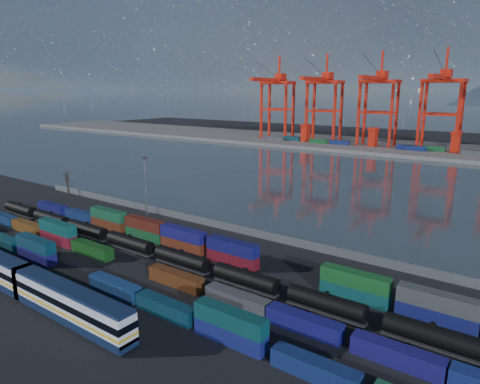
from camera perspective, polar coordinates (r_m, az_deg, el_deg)
The scene contains 13 objects.
ground at distance 88.14m, azimuth -11.70°, elevation -10.03°, with size 700.00×700.00×0.00m, color black.
harbor_water at distance 173.42m, azimuth 14.71°, elevation 1.44°, with size 700.00×700.00×0.00m, color #2F3C44.
far_quay at distance 272.70m, azimuth 22.89°, elevation 5.26°, with size 700.00×70.00×2.00m, color #514F4C.
container_row_south at distance 82.02m, azimuth -18.06°, elevation -10.88°, with size 138.94×2.34×4.98m.
container_row_mid at distance 90.31m, azimuth -15.34°, elevation -8.62°, with size 140.95×2.41×5.13m.
container_row_north at distance 88.88m, azimuth -2.07°, elevation -7.99°, with size 140.82×2.39×5.10m.
tanker_string at distance 86.50m, azimuth -7.76°, elevation -8.87°, with size 137.15×2.83×4.04m.
waterfront_fence at distance 107.20m, azimuth -0.63°, elevation -4.88°, with size 160.12×0.12×2.20m.
bare_tree at distance 154.42m, azimuth -22.02°, elevation 1.14°, with size 2.36×2.29×8.87m.
yard_light_mast at distance 123.38m, azimuth -12.47°, elevation 1.23°, with size 1.60×0.40×16.60m.
gantry_cranes at distance 266.09m, azimuth 21.63°, elevation 12.60°, with size 197.07×42.37×57.38m.
quay_containers at distance 261.18m, azimuth 19.84°, elevation 5.72°, with size 172.58×10.99×2.60m.
straddle_carriers at distance 262.85m, azimuth 21.98°, elevation 6.58°, with size 140.00×7.00×11.10m.
Camera 1 is at (60.69, -53.73, 34.63)m, focal length 32.00 mm.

